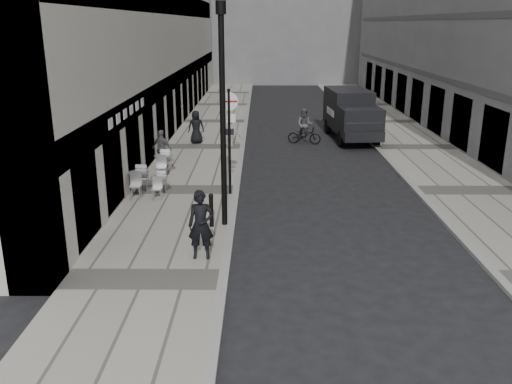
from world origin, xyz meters
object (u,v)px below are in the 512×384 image
sign_post (229,128)px  lamppost (223,106)px  walking_man (201,225)px  panel_van (351,112)px  cyclist (304,130)px

sign_post → lamppost: (-0.00, -3.25, 1.26)m
walking_man → sign_post: size_ratio=0.49×
panel_van → cyclist: bearing=-157.4°
sign_post → cyclist: sign_post is taller
panel_van → cyclist: panel_van is taller
walking_man → lamppost: (0.46, 2.59, 2.80)m
panel_van → walking_man: bearing=-116.2°
sign_post → panel_van: sign_post is taller
walking_man → sign_post: (0.46, 5.85, 1.54)m
walking_man → panel_van: (6.64, 16.56, 0.44)m
sign_post → walking_man: bearing=-98.8°
panel_van → cyclist: (-2.67, -1.36, -0.77)m
sign_post → panel_van: size_ratio=0.67×
panel_van → lamppost: bearing=-118.2°
panel_van → sign_post: bearing=-124.3°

